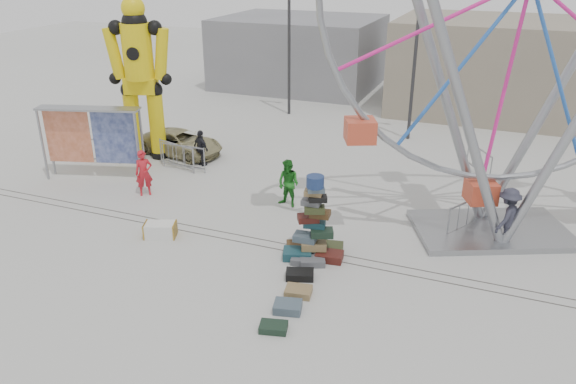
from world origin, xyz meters
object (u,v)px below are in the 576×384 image
at_px(steamer_trunk, 160,230).
at_px(pedestrian_green, 288,184).
at_px(pedestrian_black, 201,148).
at_px(parked_suv, 181,143).
at_px(lamp_post_right, 418,45).
at_px(lamp_post_left, 291,31).
at_px(barricade_dummy_b, 177,156).
at_px(barricade_wheel_front, 468,215).
at_px(banner_scaffold, 90,126).
at_px(barricade_dummy_c, 183,157).
at_px(barricade_dummy_a, 96,151).
at_px(pedestrian_grey, 507,217).
at_px(barricade_wheel_back, 479,161).
at_px(crash_test_dummy, 140,74).
at_px(pedestrian_red, 144,173).
at_px(ferris_wheel, 525,17).
at_px(suitcase_tower, 314,234).

distance_m(steamer_trunk, pedestrian_green, 4.76).
height_order(pedestrian_black, parked_suv, pedestrian_black).
bearing_deg(steamer_trunk, lamp_post_right, 46.15).
bearing_deg(lamp_post_right, lamp_post_left, 164.05).
height_order(barricade_dummy_b, barricade_wheel_front, same).
relative_size(lamp_post_left, barricade_wheel_front, 4.00).
distance_m(banner_scaffold, barricade_dummy_c, 3.82).
height_order(banner_scaffold, pedestrian_black, banner_scaffold).
bearing_deg(barricade_dummy_a, pedestrian_grey, -18.48).
bearing_deg(pedestrian_grey, barricade_dummy_b, -76.71).
distance_m(barricade_wheel_front, barricade_wheel_back, 5.37).
distance_m(crash_test_dummy, pedestrian_red, 5.03).
height_order(crash_test_dummy, pedestrian_green, crash_test_dummy).
xyz_separation_m(banner_scaffold, pedestrian_green, (8.12, 0.37, -1.31)).
xyz_separation_m(steamer_trunk, barricade_dummy_a, (-6.32, 4.73, 0.32)).
height_order(lamp_post_left, pedestrian_red, lamp_post_left).
xyz_separation_m(pedestrian_black, pedestrian_grey, (12.20, -2.58, 0.16)).
height_order(pedestrian_green, parked_suv, pedestrian_green).
bearing_deg(steamer_trunk, barricade_wheel_front, 3.60).
xyz_separation_m(pedestrian_green, pedestrian_grey, (7.29, -0.14, 0.07)).
height_order(lamp_post_right, lamp_post_left, same).
bearing_deg(banner_scaffold, barricade_wheel_back, 6.80).
bearing_deg(barricade_dummy_b, pedestrian_green, -0.64).
xyz_separation_m(crash_test_dummy, barricade_dummy_a, (-1.65, -1.40, -3.14)).
bearing_deg(barricade_dummy_c, lamp_post_left, 85.27).
bearing_deg(barricade_dummy_b, banner_scaffold, -121.73).
relative_size(lamp_post_left, pedestrian_black, 5.15).
bearing_deg(pedestrian_green, steamer_trunk, -114.85).
bearing_deg(pedestrian_green, lamp_post_right, 88.04).
xyz_separation_m(lamp_post_right, ferris_wheel, (4.24, -8.82, 2.26)).
distance_m(suitcase_tower, pedestrian_red, 7.62).
height_order(barricade_wheel_back, pedestrian_green, pedestrian_green).
distance_m(barricade_dummy_b, barricade_dummy_c, 0.37).
relative_size(pedestrian_red, parked_suv, 0.44).
xyz_separation_m(suitcase_tower, ferris_wheel, (4.87, 3.52, 6.01)).
distance_m(steamer_trunk, barricade_dummy_a, 7.90).
bearing_deg(parked_suv, barricade_wheel_front, -95.02).
bearing_deg(lamp_post_right, steamer_trunk, -113.28).
distance_m(lamp_post_right, suitcase_tower, 12.92).
relative_size(lamp_post_left, ferris_wheel, 0.58).
height_order(banner_scaffold, pedestrian_grey, banner_scaffold).
distance_m(banner_scaffold, pedestrian_green, 8.24).
distance_m(crash_test_dummy, steamer_trunk, 8.45).
xyz_separation_m(suitcase_tower, barricade_dummy_b, (-7.73, 4.79, -0.18)).
bearing_deg(barricade_dummy_a, barricade_dummy_c, -4.84).
relative_size(barricade_dummy_a, barricade_wheel_back, 1.00).
height_order(suitcase_tower, pedestrian_grey, suitcase_tower).
distance_m(lamp_post_left, pedestrian_green, 12.66).
relative_size(lamp_post_right, steamer_trunk, 8.07).
bearing_deg(barricade_dummy_a, crash_test_dummy, 25.98).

